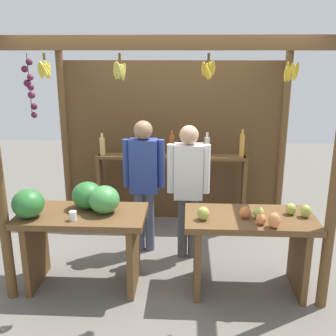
{
  "coord_description": "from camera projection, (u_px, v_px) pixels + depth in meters",
  "views": [
    {
      "loc": [
        0.21,
        -4.41,
        2.35
      ],
      "look_at": [
        0.0,
        -0.2,
        1.11
      ],
      "focal_mm": 42.96,
      "sensor_mm": 36.0,
      "label": 1
    }
  ],
  "objects": [
    {
      "name": "vendor_woman",
      "position": [
        188.0,
        181.0,
        4.51
      ],
      "size": [
        0.48,
        0.21,
        1.57
      ],
      "rotation": [
        0.0,
        0.0,
        -0.06
      ],
      "color": "#494A4E",
      "rests_on": "ground"
    },
    {
      "name": "vendor_man",
      "position": [
        144.0,
        175.0,
        4.66
      ],
      "size": [
        0.48,
        0.22,
        1.59
      ],
      "rotation": [
        0.0,
        0.0,
        -0.17
      ],
      "color": "#50566F",
      "rests_on": "ground"
    },
    {
      "name": "fruit_counter_right",
      "position": [
        250.0,
        236.0,
        3.95
      ],
      "size": [
        1.26,
        0.64,
        0.94
      ],
      "color": "brown",
      "rests_on": "ground"
    },
    {
      "name": "ground_plane",
      "position": [
        169.0,
        250.0,
        4.9
      ],
      "size": [
        12.0,
        12.0,
        0.0
      ],
      "primitive_type": "plane",
      "color": "slate",
      "rests_on": "ground"
    },
    {
      "name": "bottle_shelf_unit",
      "position": [
        172.0,
        171.0,
        5.4
      ],
      "size": [
        2.01,
        0.22,
        1.36
      ],
      "color": "brown",
      "rests_on": "ground"
    },
    {
      "name": "market_stall",
      "position": [
        170.0,
        127.0,
        4.94
      ],
      "size": [
        3.13,
        2.14,
        2.47
      ],
      "color": "brown",
      "rests_on": "ground"
    },
    {
      "name": "fruit_counter_left",
      "position": [
        79.0,
        219.0,
        4.0
      ],
      "size": [
        1.32,
        0.69,
        1.08
      ],
      "color": "brown",
      "rests_on": "ground"
    }
  ]
}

